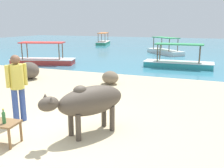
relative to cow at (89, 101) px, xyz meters
The scene contains 12 objects.
sand_beach 1.13m from the cow, 143.42° to the right, with size 18.00×14.00×0.04m, color #CCB78E.
water_surface 21.52m from the cow, 91.80° to the left, with size 60.00×36.00×0.03m, color teal.
cow is the anchor object (origin of this frame).
low_bench_table 1.82m from the cow, 143.78° to the right, with size 0.80×0.52×0.45m.
bottle 1.69m from the cow, 139.80° to the right, with size 0.07×0.07×0.30m.
person_standing 1.91m from the cow, behind, with size 0.32×0.46×1.62m.
shore_rock_large 6.44m from the cow, 139.95° to the left, with size 0.96×0.81×0.72m, color brown.
shore_rock_medium 4.72m from the cow, 106.35° to the left, with size 0.69×0.63×0.51m, color #756651.
boat_teal 9.62m from the cow, 86.22° to the left, with size 3.69×1.22×1.29m.
boat_red 10.52m from the cow, 131.28° to the left, with size 3.85×2.20×1.29m.
boat_green 24.73m from the cow, 112.59° to the left, with size 2.00×3.84×1.29m.
boat_white 15.79m from the cow, 94.26° to the left, with size 3.38×3.44×1.29m.
Camera 1 is at (3.00, -4.15, 2.37)m, focal length 41.26 mm.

